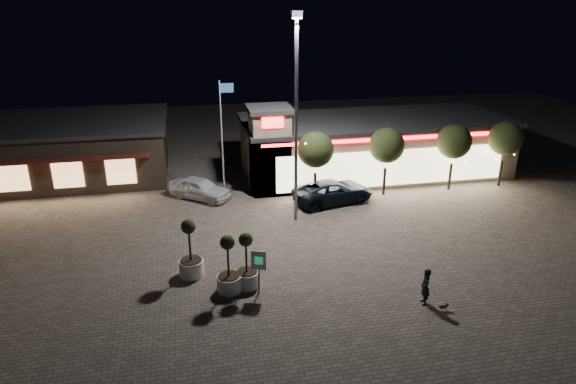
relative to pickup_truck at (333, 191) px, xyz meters
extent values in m
plane|color=#6A6056|center=(-5.12, -10.36, -0.76)|extent=(90.00, 90.00, 0.00)
cube|color=gray|center=(4.88, 5.64, 1.24)|extent=(20.00, 8.00, 4.00)
cube|color=#262628|center=(4.88, 5.64, 3.39)|extent=(20.40, 8.40, 0.30)
cube|color=#F5E8B8|center=(4.88, 1.59, 0.84)|extent=(17.00, 0.12, 2.60)
cube|color=#FF141B|center=(4.88, 1.56, 2.99)|extent=(19.00, 0.10, 0.18)
cube|color=gray|center=(-3.82, 2.94, 2.14)|extent=(2.60, 2.60, 5.80)
cube|color=#262628|center=(-3.82, 2.94, 5.19)|extent=(3.00, 3.00, 0.30)
cube|color=#FF141B|center=(-3.82, 1.59, 4.54)|extent=(1.40, 0.10, 0.70)
cube|color=#382D23|center=(-19.12, 9.64, 1.24)|extent=(16.00, 10.00, 4.00)
cube|color=#262628|center=(-19.12, 9.64, 3.39)|extent=(16.40, 10.40, 0.30)
cube|color=#591E19|center=(-19.12, 4.24, 2.04)|extent=(14.40, 0.80, 0.15)
cube|color=#FFB972|center=(-21.12, 4.59, 0.84)|extent=(2.00, 0.12, 1.80)
cube|color=#FFB972|center=(-17.62, 4.59, 0.84)|extent=(2.00, 0.12, 1.80)
cube|color=#FFB972|center=(-14.12, 4.59, 0.84)|extent=(2.00, 0.12, 1.80)
cylinder|color=gray|center=(-3.12, -2.36, 5.24)|extent=(0.20, 0.20, 12.00)
cube|color=gray|center=(-3.12, -2.36, 11.44)|extent=(0.60, 0.40, 0.35)
cube|color=white|center=(-3.12, -2.36, 11.24)|extent=(0.45, 0.30, 0.08)
cylinder|color=white|center=(-7.12, 2.64, 3.24)|extent=(0.10, 0.10, 8.00)
cube|color=#245184|center=(-6.67, 2.64, 6.74)|extent=(0.90, 0.04, 0.60)
cylinder|color=#332319|center=(-1.12, 0.64, 0.20)|extent=(0.20, 0.20, 1.92)
sphere|color=#2D3819|center=(-1.12, 0.64, 2.81)|extent=(2.42, 2.42, 2.42)
cylinder|color=#332319|center=(3.88, 0.64, 0.20)|extent=(0.20, 0.20, 1.92)
sphere|color=#2D3819|center=(3.88, 0.64, 2.81)|extent=(2.42, 2.42, 2.42)
cylinder|color=#332319|center=(8.88, 0.64, 0.20)|extent=(0.20, 0.20, 1.92)
sphere|color=#2D3819|center=(8.88, 0.64, 2.81)|extent=(2.42, 2.42, 2.42)
cylinder|color=#332319|center=(12.88, 0.64, 0.20)|extent=(0.20, 0.20, 1.92)
sphere|color=#2D3819|center=(12.88, 0.64, 2.81)|extent=(2.42, 2.42, 2.42)
imported|color=black|center=(0.00, 0.00, 0.00)|extent=(5.90, 3.62, 1.53)
imported|color=white|center=(-8.81, 2.44, -0.02)|extent=(4.54, 4.11, 1.50)
imported|color=black|center=(0.60, -12.66, 0.12)|extent=(0.53, 0.71, 1.76)
cube|color=#59514C|center=(1.19, -13.32, -0.55)|extent=(0.34, 0.15, 0.18)
sphere|color=#59514C|center=(1.39, -13.33, -0.48)|extent=(0.16, 0.16, 0.16)
cylinder|color=silver|center=(-9.69, -7.96, -0.35)|extent=(1.25, 1.25, 0.83)
cylinder|color=black|center=(-9.69, -7.96, 0.09)|extent=(1.08, 1.08, 0.06)
cylinder|color=#332319|center=(-9.69, -7.96, 1.05)|extent=(0.10, 0.10, 1.87)
sphere|color=#2D3819|center=(-9.69, -7.96, 1.94)|extent=(0.73, 0.73, 0.73)
cylinder|color=silver|center=(-7.99, -9.78, -0.37)|extent=(1.18, 1.18, 0.79)
cylinder|color=black|center=(-7.99, -9.78, 0.05)|extent=(1.03, 1.03, 0.06)
cylinder|color=#332319|center=(-7.99, -9.78, 0.96)|extent=(0.10, 0.10, 1.77)
sphere|color=#2D3819|center=(-7.99, -9.78, 1.80)|extent=(0.69, 0.69, 0.69)
cylinder|color=silver|center=(-7.10, -9.53, -0.38)|extent=(1.15, 1.15, 0.77)
cylinder|color=black|center=(-7.10, -9.53, 0.03)|extent=(1.00, 1.00, 0.06)
cylinder|color=#332319|center=(-7.10, -9.53, 0.92)|extent=(0.10, 0.10, 1.73)
sphere|color=#2D3819|center=(-7.10, -9.53, 1.74)|extent=(0.67, 0.67, 0.67)
cylinder|color=gray|center=(-6.61, -10.19, -0.10)|extent=(0.09, 0.09, 1.32)
cube|color=white|center=(-6.61, -10.19, 0.95)|extent=(0.69, 0.32, 0.94)
cube|color=#1AA058|center=(-6.61, -10.24, 0.95)|extent=(0.37, 0.16, 0.39)
camera|label=1|loc=(-9.50, -31.01, 12.46)|focal=32.00mm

